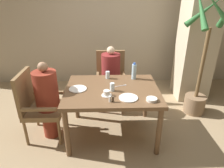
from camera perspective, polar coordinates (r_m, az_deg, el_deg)
ground_plane at (r=3.14m, az=0.03°, el=-13.73°), size 16.00×16.00×0.00m
wall_back at (r=4.48m, az=-0.72°, el=17.72°), size 8.00×0.06×2.80m
pillar_stone at (r=4.06m, az=23.61°, el=14.28°), size 0.58×0.58×2.70m
dining_table at (r=2.78m, az=0.03°, el=-3.07°), size 1.28×1.00×0.75m
chair_left_side at (r=3.00m, az=-20.51°, el=-5.26°), size 0.52×0.52×1.00m
diner_in_left_chair at (r=2.93m, az=-17.88°, el=-4.36°), size 0.32×0.32×1.14m
chair_far_side at (r=3.65m, az=-0.37°, el=1.89°), size 0.52×0.52×1.00m
diner_in_far_chair at (r=3.49m, az=-0.32°, el=1.79°), size 0.32×0.32×1.15m
potted_palm at (r=3.57m, az=24.09°, el=3.51°), size 0.59×0.61×2.04m
plate_main_left at (r=2.76m, az=-9.71°, el=-1.39°), size 0.24×0.24×0.01m
plate_main_right at (r=2.51m, az=4.71°, el=-3.93°), size 0.24×0.24×0.01m
teacup_with_saucer at (r=2.55m, az=-1.55°, el=-2.69°), size 0.13×0.13×0.07m
bowl_small at (r=2.49m, az=11.27°, el=-4.34°), size 0.13×0.13×0.04m
water_bottle at (r=3.03m, az=6.32°, el=3.57°), size 0.07×0.07×0.26m
glass_tall_near at (r=3.05m, az=-1.26°, el=2.60°), size 0.06×0.06×0.11m
glass_tall_mid at (r=2.66m, az=0.16°, el=-0.86°), size 0.06×0.06×0.11m
salt_shaker at (r=2.40m, az=-0.57°, el=-4.32°), size 0.03×0.03×0.08m
pepper_shaker at (r=2.41m, az=0.37°, el=-4.35°), size 0.03×0.03×0.07m
fork_beside_plate at (r=2.82m, az=2.57°, el=-0.51°), size 0.20×0.09×0.00m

